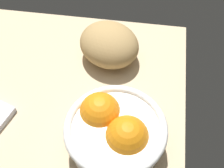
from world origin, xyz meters
The scene contains 3 objects.
ground_plane centered at (0.00, 0.00, -1.50)cm, with size 69.51×54.77×3.00cm, color #CBB189.
fruit_bowl centered at (-19.95, 10.10, 5.38)cm, with size 20.30×20.30×10.65cm.
bread_loaf centered at (-15.30, -13.75, 4.61)cm, with size 15.11×13.21×9.23cm, color tan.
Camera 1 is at (-23.64, 40.18, 62.47)cm, focal length 51.73 mm.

